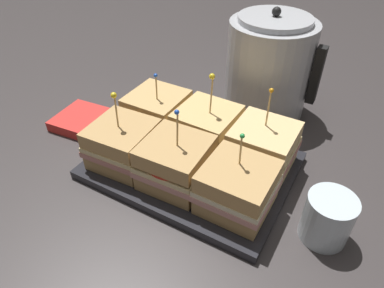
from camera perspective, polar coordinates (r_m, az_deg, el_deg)
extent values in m
plane|color=#383333|center=(0.71, 0.00, -4.09)|extent=(6.00, 6.00, 0.00)
cube|color=#232328|center=(0.70, 0.00, -3.80)|extent=(0.39, 0.29, 0.01)
cube|color=#232328|center=(0.70, 0.00, -3.25)|extent=(0.39, 0.29, 0.01)
cube|color=tan|center=(0.70, -11.12, -1.72)|extent=(0.12, 0.12, 0.03)
cube|color=tan|center=(0.69, -11.34, -0.34)|extent=(0.13, 0.13, 0.01)
cube|color=beige|center=(0.68, -11.45, 0.38)|extent=(0.12, 0.12, 0.01)
cube|color=tan|center=(0.67, -11.67, 1.76)|extent=(0.12, 0.12, 0.03)
cylinder|color=tan|center=(0.65, -12.46, 5.05)|extent=(0.00, 0.01, 0.08)
sphere|color=yellow|center=(0.63, -12.93, 7.93)|extent=(0.01, 0.01, 0.01)
cube|color=tan|center=(0.65, -2.71, -5.01)|extent=(0.12, 0.12, 0.03)
cube|color=tan|center=(0.63, -2.77, -3.58)|extent=(0.12, 0.12, 0.01)
cube|color=beige|center=(0.62, -2.80, -2.84)|extent=(0.12, 0.12, 0.01)
cylinder|color=red|center=(0.61, -3.82, -3.44)|extent=(0.08, 0.08, 0.00)
cube|color=tan|center=(0.61, -2.87, -1.10)|extent=(0.12, 0.12, 0.03)
cylinder|color=tan|center=(0.58, -2.45, 2.15)|extent=(0.00, 0.01, 0.08)
sphere|color=blue|center=(0.56, -2.56, 5.33)|extent=(0.01, 0.01, 0.01)
cube|color=tan|center=(0.61, 7.38, -8.95)|extent=(0.12, 0.12, 0.03)
cube|color=tan|center=(0.59, 7.55, -7.53)|extent=(0.12, 0.12, 0.01)
cube|color=beige|center=(0.58, 7.63, -6.79)|extent=(0.12, 0.12, 0.01)
cube|color=tan|center=(0.57, 7.81, -5.33)|extent=(0.12, 0.12, 0.03)
cylinder|color=tan|center=(0.55, 8.07, -1.42)|extent=(0.00, 0.01, 0.07)
sphere|color=green|center=(0.53, 8.39, 1.34)|extent=(0.01, 0.01, 0.01)
cube|color=tan|center=(0.78, -5.64, 3.45)|extent=(0.11, 0.11, 0.03)
cube|color=tan|center=(0.77, -5.74, 4.78)|extent=(0.12, 0.12, 0.01)
cube|color=beige|center=(0.76, -5.79, 5.47)|extent=(0.12, 0.12, 0.01)
cylinder|color=red|center=(0.74, -6.69, 5.17)|extent=(0.06, 0.06, 0.00)
cube|color=tan|center=(0.75, -5.91, 7.05)|extent=(0.11, 0.11, 0.03)
cylinder|color=tan|center=(0.71, -5.93, 9.06)|extent=(0.00, 0.01, 0.07)
sphere|color=blue|center=(0.70, -6.10, 11.29)|extent=(0.01, 0.01, 0.01)
cube|color=tan|center=(0.73, 2.43, 0.74)|extent=(0.12, 0.12, 0.03)
cube|color=tan|center=(0.71, 2.48, 2.11)|extent=(0.12, 0.12, 0.01)
cube|color=beige|center=(0.71, 2.50, 2.82)|extent=(0.12, 0.12, 0.01)
cylinder|color=red|center=(0.69, 1.74, 2.44)|extent=(0.09, 0.09, 0.00)
cube|color=#E0B771|center=(0.69, 2.56, 4.48)|extent=(0.12, 0.12, 0.03)
cylinder|color=tan|center=(0.66, 3.23, 7.86)|extent=(0.00, 0.01, 0.09)
sphere|color=yellow|center=(0.64, 3.36, 11.18)|extent=(0.01, 0.01, 0.01)
cube|color=#DBB77A|center=(0.69, 11.41, -2.35)|extent=(0.12, 0.12, 0.03)
cube|color=#B26B60|center=(0.68, 11.63, -0.96)|extent=(0.12, 0.12, 0.01)
cube|color=beige|center=(0.67, 11.75, -0.24)|extent=(0.12, 0.12, 0.01)
cylinder|color=red|center=(0.65, 11.22, -0.73)|extent=(0.07, 0.07, 0.00)
cube|color=#E8C281|center=(0.66, 12.02, 1.43)|extent=(0.12, 0.12, 0.03)
cylinder|color=tan|center=(0.64, 12.56, 5.47)|extent=(0.00, 0.00, 0.09)
sphere|color=orange|center=(0.62, 13.09, 8.70)|extent=(0.01, 0.01, 0.01)
cylinder|color=#B7BABF|center=(0.85, 12.53, 12.12)|extent=(0.20, 0.20, 0.22)
cylinder|color=#B7BABF|center=(0.81, 13.73, 19.57)|extent=(0.16, 0.16, 0.01)
sphere|color=black|center=(0.80, 13.91, 20.65)|extent=(0.02, 0.02, 0.02)
cube|color=black|center=(0.83, 19.99, 10.68)|extent=(0.02, 0.02, 0.13)
cylinder|color=silver|center=(0.60, 21.63, -11.44)|extent=(0.08, 0.08, 0.09)
cube|color=red|center=(0.86, -17.80, 3.83)|extent=(0.13, 0.13, 0.02)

